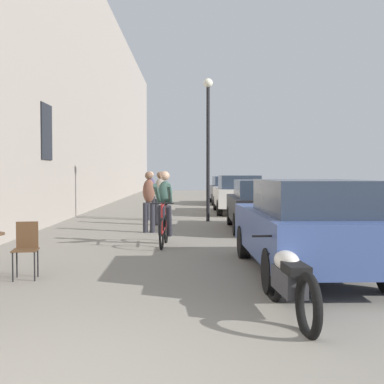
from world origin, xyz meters
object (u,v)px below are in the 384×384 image
at_px(parked_car_third, 238,194).
at_px(pedestrian_mid, 160,195).
at_px(cafe_chair_mid_toward_wall, 26,246).
at_px(parked_motorcycle, 289,281).
at_px(pedestrian_far, 151,193).
at_px(parked_car_second, 260,204).
at_px(pedestrian_near, 149,198).
at_px(cyclist_on_bicycle, 164,210).
at_px(parked_car_nearest, 307,225).
at_px(parked_car_fourth, 227,190).
at_px(street_lamp, 208,131).

bearing_deg(parked_car_third, pedestrian_mid, -121.83).
relative_size(cafe_chair_mid_toward_wall, parked_motorcycle, 0.41).
height_order(pedestrian_far, parked_car_second, pedestrian_far).
bearing_deg(pedestrian_near, cafe_chair_mid_toward_wall, -103.57).
distance_m(cyclist_on_bicycle, parked_car_nearest, 4.16).
relative_size(parked_car_fourth, parked_motorcycle, 1.96).
bearing_deg(pedestrian_far, parked_car_nearest, -70.60).
distance_m(pedestrian_far, parked_car_nearest, 9.90).
height_order(parked_car_third, parked_car_fourth, parked_car_third).
bearing_deg(cyclist_on_bicycle, cafe_chair_mid_toward_wall, -118.89).
xyz_separation_m(cyclist_on_bicycle, pedestrian_mid, (-0.35, 4.37, 0.15)).
relative_size(street_lamp, parked_car_fourth, 1.16).
bearing_deg(parked_car_third, parked_motorcycle, -93.27).
height_order(street_lamp, parked_car_third, street_lamp).
xyz_separation_m(parked_car_nearest, parked_car_second, (0.14, 6.25, -0.05)).
bearing_deg(parked_motorcycle, cyclist_on_bicycle, 106.97).
relative_size(parked_car_nearest, parked_car_third, 1.00).
xyz_separation_m(pedestrian_mid, parked_car_nearest, (2.86, -7.70, -0.16)).
distance_m(pedestrian_mid, parked_car_nearest, 8.21).
xyz_separation_m(cafe_chair_mid_toward_wall, pedestrian_mid, (1.65, 8.00, 0.45)).
height_order(cyclist_on_bicycle, parked_car_nearest, cyclist_on_bicycle).
relative_size(pedestrian_mid, street_lamp, 0.35).
bearing_deg(cyclist_on_bicycle, pedestrian_mid, 94.61).
relative_size(cafe_chair_mid_toward_wall, cyclist_on_bicycle, 0.51).
xyz_separation_m(pedestrian_near, pedestrian_mid, (0.20, 1.98, 0.00)).
height_order(cyclist_on_bicycle, pedestrian_mid, cyclist_on_bicycle).
distance_m(cafe_chair_mid_toward_wall, parked_car_third, 13.54).
xyz_separation_m(cyclist_on_bicycle, parked_motorcycle, (1.74, -5.70, -0.41)).
relative_size(parked_car_nearest, parked_motorcycle, 2.06).
bearing_deg(parked_motorcycle, parked_car_nearest, 72.16).
xyz_separation_m(parked_car_second, parked_car_third, (-0.05, 6.18, 0.05)).
xyz_separation_m(parked_car_nearest, parked_car_third, (0.08, 12.43, 0.00)).
xyz_separation_m(pedestrian_mid, parked_car_fourth, (2.95, 10.92, -0.19)).
bearing_deg(parked_motorcycle, pedestrian_near, 105.82).
bearing_deg(parked_car_second, street_lamp, 117.56).
bearing_deg(parked_car_nearest, cafe_chair_mid_toward_wall, -176.12).
xyz_separation_m(pedestrian_near, street_lamp, (1.77, 3.25, 2.15)).
relative_size(pedestrian_near, street_lamp, 0.35).
xyz_separation_m(parked_car_third, parked_motorcycle, (-0.85, -14.80, -0.41)).
relative_size(parked_car_third, parked_car_fourth, 1.05).
xyz_separation_m(parked_car_nearest, parked_motorcycle, (-0.76, -2.37, -0.40)).
distance_m(pedestrian_mid, parked_motorcycle, 10.30).
distance_m(cyclist_on_bicycle, street_lamp, 6.21).
xyz_separation_m(cyclist_on_bicycle, parked_car_second, (2.64, 2.93, -0.05)).
relative_size(cyclist_on_bicycle, pedestrian_mid, 1.03).
relative_size(cyclist_on_bicycle, street_lamp, 0.36).
height_order(cafe_chair_mid_toward_wall, pedestrian_near, pedestrian_near).
height_order(parked_car_nearest, parked_car_fourth, parked_car_nearest).
height_order(cyclist_on_bicycle, pedestrian_near, cyclist_on_bicycle).
relative_size(street_lamp, parked_motorcycle, 2.28).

